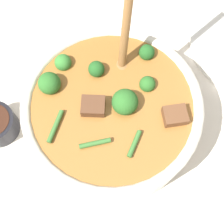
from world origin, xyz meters
name	(u,v)px	position (x,y,z in m)	size (l,w,h in m)	color
ground_plane	(112,127)	(0.00, 0.00, 0.00)	(4.00, 4.00, 0.00)	silver
stew_bowl	(112,113)	(0.00, 0.00, 0.06)	(0.27, 0.27, 0.33)	white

